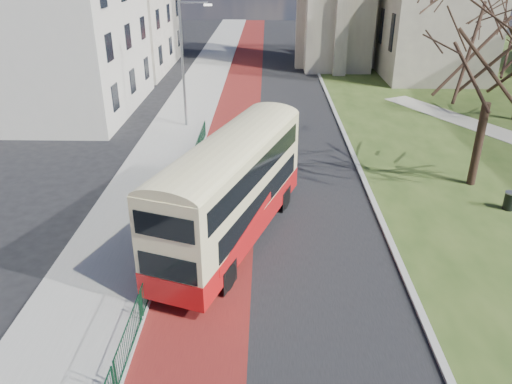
{
  "coord_description": "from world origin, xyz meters",
  "views": [
    {
      "loc": [
        0.98,
        -14.74,
        10.65
      ],
      "look_at": [
        0.59,
        3.43,
        2.0
      ],
      "focal_mm": 35.0,
      "sensor_mm": 36.0,
      "label": 1
    }
  ],
  "objects_px": {
    "streetlamp": "(185,59)",
    "litter_bin": "(510,201)",
    "winter_tree_near": "(502,30)",
    "bus": "(232,186)"
  },
  "relations": [
    {
      "from": "streetlamp",
      "to": "bus",
      "type": "bearing_deg",
      "value": -75.02
    },
    {
      "from": "winter_tree_near",
      "to": "litter_bin",
      "type": "xyz_separation_m",
      "value": [
        0.67,
        -2.84,
        -7.15
      ]
    },
    {
      "from": "winter_tree_near",
      "to": "litter_bin",
      "type": "distance_m",
      "value": 7.72
    },
    {
      "from": "streetlamp",
      "to": "bus",
      "type": "relative_size",
      "value": 0.76
    },
    {
      "from": "streetlamp",
      "to": "winter_tree_near",
      "type": "bearing_deg",
      "value": -30.15
    },
    {
      "from": "streetlamp",
      "to": "litter_bin",
      "type": "relative_size",
      "value": 9.31
    },
    {
      "from": "streetlamp",
      "to": "litter_bin",
      "type": "distance_m",
      "value": 20.86
    },
    {
      "from": "streetlamp",
      "to": "winter_tree_near",
      "type": "height_order",
      "value": "winter_tree_near"
    },
    {
      "from": "winter_tree_near",
      "to": "litter_bin",
      "type": "bearing_deg",
      "value": -76.67
    },
    {
      "from": "litter_bin",
      "to": "bus",
      "type": "bearing_deg",
      "value": -166.65
    }
  ]
}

